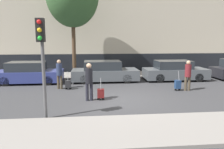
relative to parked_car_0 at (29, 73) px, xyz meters
The scene contains 14 objects.
ground_plane 7.18m from the parked_car_0, 39.70° to the right, with size 80.00×80.00×0.00m, color #38383A.
sidewalk_near 9.99m from the parked_car_0, 56.51° to the right, with size 28.00×2.50×0.12m.
sidewalk_far 6.05m from the parked_car_0, 23.82° to the left, with size 28.00×3.00×0.12m.
parked_car_0 is the anchor object (origin of this frame).
parked_car_1 5.03m from the parked_car_0, ahead, with size 4.52×1.86×1.42m.
parked_car_2 10.03m from the parked_car_0, ahead, with size 4.42×1.76×1.41m.
pedestrian_left 2.96m from the parked_car_0, 40.14° to the right, with size 0.34×0.34×1.73m.
trolley_left 3.49m from the parked_car_0, 37.46° to the right, with size 0.34×0.29×1.07m.
pedestrian_center 6.08m from the parked_car_0, 48.94° to the right, with size 0.35×0.34×1.80m.
trolley_center 6.43m from the parked_car_0, 45.04° to the right, with size 0.34×0.29×1.09m.
pedestrian_right 10.04m from the parked_car_0, 17.86° to the right, with size 0.35×0.34×1.72m.
trolley_right 9.51m from the parked_car_0, 18.65° to the right, with size 0.34×0.29×1.14m.
traffic_light 7.58m from the parked_car_0, 71.00° to the right, with size 0.28×0.47×3.62m.
parked_bicycle 11.37m from the parked_car_0, 10.75° to the left, with size 1.77×0.06×0.96m.
Camera 1 is at (-1.45, -10.19, 2.93)m, focal length 35.00 mm.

